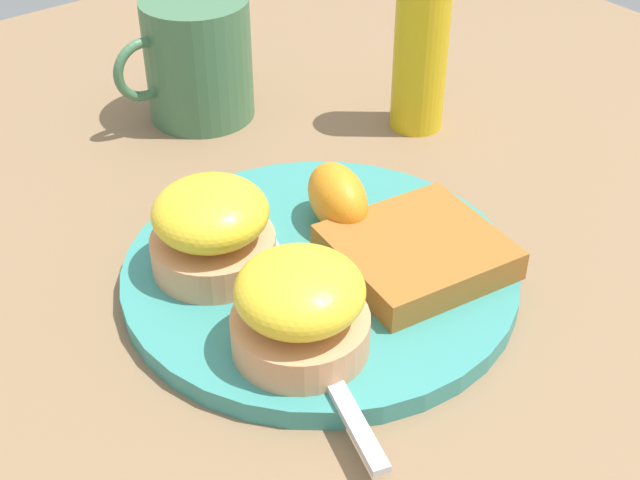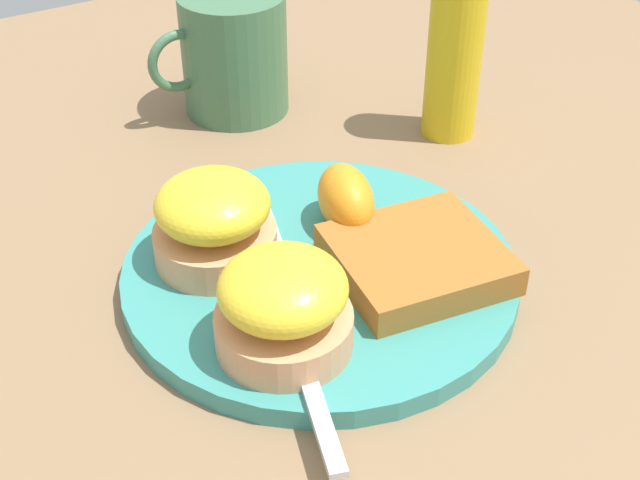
{
  "view_description": "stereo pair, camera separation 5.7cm",
  "coord_description": "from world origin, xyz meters",
  "px_view_note": "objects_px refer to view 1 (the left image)",
  "views": [
    {
      "loc": [
        0.28,
        0.36,
        0.37
      ],
      "look_at": [
        0.0,
        0.0,
        0.03
      ],
      "focal_mm": 50.0,
      "sensor_mm": 36.0,
      "label": 1
    },
    {
      "loc": [
        0.23,
        0.39,
        0.37
      ],
      "look_at": [
        0.0,
        0.0,
        0.03
      ],
      "focal_mm": 50.0,
      "sensor_mm": 36.0,
      "label": 2
    }
  ],
  "objects_px": {
    "sandwich_benedict_left": "(212,229)",
    "cup": "(197,59)",
    "condiment_bottle": "(421,43)",
    "fork": "(293,308)",
    "sandwich_benedict_right": "(300,308)",
    "orange_wedge": "(337,197)",
    "hashbrown_patty": "(417,252)"
  },
  "relations": [
    {
      "from": "orange_wedge",
      "to": "fork",
      "type": "height_order",
      "value": "orange_wedge"
    },
    {
      "from": "sandwich_benedict_left",
      "to": "condiment_bottle",
      "type": "relative_size",
      "value": 0.54
    },
    {
      "from": "condiment_bottle",
      "to": "orange_wedge",
      "type": "bearing_deg",
      "value": 29.35
    },
    {
      "from": "sandwich_benedict_right",
      "to": "cup",
      "type": "bearing_deg",
      "value": -111.33
    },
    {
      "from": "cup",
      "to": "sandwich_benedict_left",
      "type": "bearing_deg",
      "value": 60.55
    },
    {
      "from": "condiment_bottle",
      "to": "fork",
      "type": "bearing_deg",
      "value": 31.24
    },
    {
      "from": "hashbrown_patty",
      "to": "fork",
      "type": "height_order",
      "value": "hashbrown_patty"
    },
    {
      "from": "hashbrown_patty",
      "to": "cup",
      "type": "distance_m",
      "value": 0.28
    },
    {
      "from": "condiment_bottle",
      "to": "sandwich_benedict_right",
      "type": "bearing_deg",
      "value": 34.31
    },
    {
      "from": "sandwich_benedict_right",
      "to": "condiment_bottle",
      "type": "xyz_separation_m",
      "value": [
        -0.25,
        -0.17,
        0.03
      ]
    },
    {
      "from": "sandwich_benedict_left",
      "to": "condiment_bottle",
      "type": "distance_m",
      "value": 0.26
    },
    {
      "from": "sandwich_benedict_left",
      "to": "cup",
      "type": "distance_m",
      "value": 0.23
    },
    {
      "from": "hashbrown_patty",
      "to": "orange_wedge",
      "type": "distance_m",
      "value": 0.07
    },
    {
      "from": "sandwich_benedict_left",
      "to": "sandwich_benedict_right",
      "type": "bearing_deg",
      "value": 88.89
    },
    {
      "from": "sandwich_benedict_right",
      "to": "cup",
      "type": "height_order",
      "value": "cup"
    },
    {
      "from": "hashbrown_patty",
      "to": "orange_wedge",
      "type": "relative_size",
      "value": 1.71
    },
    {
      "from": "sandwich_benedict_left",
      "to": "sandwich_benedict_right",
      "type": "relative_size",
      "value": 1.0
    },
    {
      "from": "hashbrown_patty",
      "to": "condiment_bottle",
      "type": "relative_size",
      "value": 0.69
    },
    {
      "from": "sandwich_benedict_right",
      "to": "condiment_bottle",
      "type": "relative_size",
      "value": 0.54
    },
    {
      "from": "sandwich_benedict_left",
      "to": "orange_wedge",
      "type": "relative_size",
      "value": 1.34
    },
    {
      "from": "sandwich_benedict_right",
      "to": "fork",
      "type": "height_order",
      "value": "sandwich_benedict_right"
    },
    {
      "from": "cup",
      "to": "condiment_bottle",
      "type": "bearing_deg",
      "value": 136.44
    },
    {
      "from": "sandwich_benedict_right",
      "to": "sandwich_benedict_left",
      "type": "bearing_deg",
      "value": -91.11
    },
    {
      "from": "fork",
      "to": "condiment_bottle",
      "type": "distance_m",
      "value": 0.28
    },
    {
      "from": "sandwich_benedict_right",
      "to": "hashbrown_patty",
      "type": "height_order",
      "value": "sandwich_benedict_right"
    },
    {
      "from": "condiment_bottle",
      "to": "sandwich_benedict_left",
      "type": "bearing_deg",
      "value": 16.95
    },
    {
      "from": "sandwich_benedict_right",
      "to": "orange_wedge",
      "type": "relative_size",
      "value": 1.34
    },
    {
      "from": "cup",
      "to": "condiment_bottle",
      "type": "height_order",
      "value": "condiment_bottle"
    },
    {
      "from": "sandwich_benedict_left",
      "to": "condiment_bottle",
      "type": "xyz_separation_m",
      "value": [
        -0.25,
        -0.08,
        0.03
      ]
    },
    {
      "from": "fork",
      "to": "sandwich_benedict_left",
      "type": "bearing_deg",
      "value": -78.74
    },
    {
      "from": "fork",
      "to": "condiment_bottle",
      "type": "relative_size",
      "value": 1.53
    },
    {
      "from": "fork",
      "to": "condiment_bottle",
      "type": "xyz_separation_m",
      "value": [
        -0.23,
        -0.14,
        0.06
      ]
    }
  ]
}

